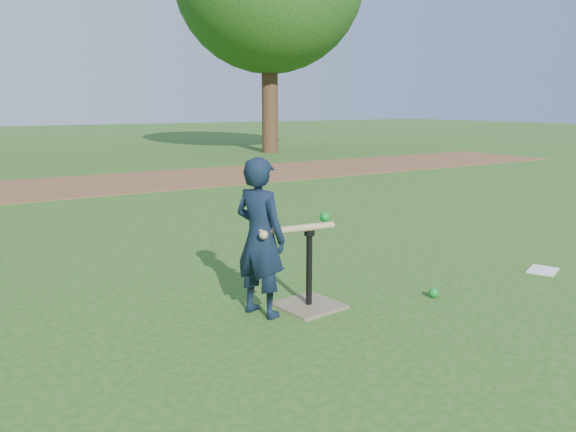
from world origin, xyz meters
TOP-DOWN VIEW (x-y plane):
  - ground at (0.00, 0.00)m, footprint 80.00×80.00m
  - dirt_strip at (0.00, 7.50)m, footprint 24.00×3.00m
  - child at (-0.50, -0.01)m, footprint 0.41×0.49m
  - wiffle_ball_ground at (0.83, -0.42)m, footprint 0.08×0.08m
  - clipboard at (2.22, -0.43)m, footprint 0.37×0.33m
  - batting_tee at (-0.12, -0.07)m, footprint 0.47×0.47m
  - swing_action at (-0.21, -0.08)m, footprint 0.66×0.18m

SIDE VIEW (x-z plane):
  - ground at x=0.00m, z-range 0.00..0.00m
  - dirt_strip at x=0.00m, z-range 0.00..0.01m
  - clipboard at x=2.22m, z-range 0.00..0.01m
  - wiffle_ball_ground at x=0.83m, z-range 0.00..0.08m
  - batting_tee at x=-0.12m, z-range -0.20..0.42m
  - child at x=-0.50m, z-range 0.00..1.15m
  - swing_action at x=-0.21m, z-range 0.58..0.69m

